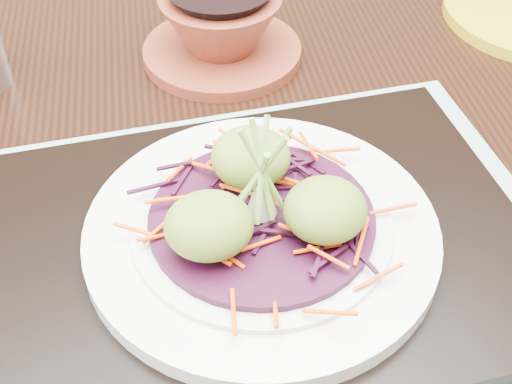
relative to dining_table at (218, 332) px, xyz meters
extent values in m
cube|color=black|center=(0.00, 0.00, 0.09)|extent=(1.34, 0.91, 0.04)
cube|color=#80A58E|center=(0.03, -0.02, 0.11)|extent=(0.44, 0.35, 0.00)
cube|color=black|center=(0.03, -0.02, 0.12)|extent=(0.38, 0.30, 0.02)
cylinder|color=silver|center=(0.03, -0.02, 0.13)|extent=(0.23, 0.23, 0.01)
cylinder|color=silver|center=(0.03, -0.02, 0.14)|extent=(0.17, 0.17, 0.01)
cylinder|color=#2E0922|center=(0.03, -0.02, 0.15)|extent=(0.15, 0.15, 0.01)
ellipsoid|color=olive|center=(-0.01, -0.04, 0.17)|extent=(0.06, 0.06, 0.04)
ellipsoid|color=olive|center=(0.07, -0.04, 0.17)|extent=(0.06, 0.06, 0.04)
ellipsoid|color=olive|center=(0.03, 0.02, 0.17)|extent=(0.06, 0.06, 0.04)
cylinder|color=maroon|center=(0.04, 0.23, 0.11)|extent=(0.15, 0.15, 0.01)
camera|label=1|loc=(-0.03, -0.34, 0.48)|focal=50.00mm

